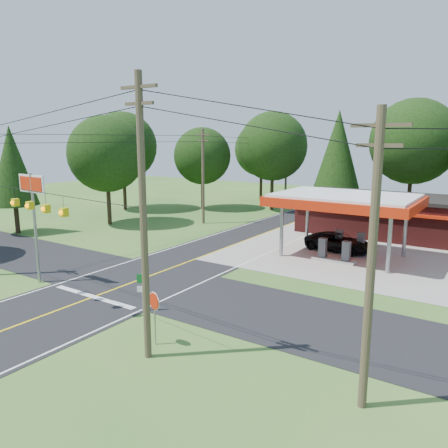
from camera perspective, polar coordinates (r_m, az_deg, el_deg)
The scene contains 16 objects.
ground at distance 28.91m, azimuth -11.15°, elevation -7.26°, with size 120.00×120.00×0.00m, color #316222.
main_highway at distance 28.91m, azimuth -11.15°, elevation -7.25°, with size 8.00×120.00×0.02m, color black.
cross_road at distance 28.90m, azimuth -11.15°, elevation -7.24°, with size 70.00×7.00×0.02m, color black.
lane_center_yellow at distance 28.90m, azimuth -11.15°, elevation -7.22°, with size 0.15×110.00×0.00m, color yellow.
gas_canopy at distance 34.32m, azimuth 15.48°, elevation 2.76°, with size 10.60×7.40×4.88m.
convenience_store at distance 43.94m, azimuth 20.69°, elevation 1.09°, with size 16.40×7.55×3.80m.
utility_pole_near_right at distance 17.49m, azimuth -10.49°, elevation 0.89°, with size 1.80×0.30×11.50m.
utility_pole_far_left at distance 46.53m, azimuth -2.76°, elevation 6.40°, with size 1.80×0.30×10.00m.
utility_pole_right_b at distance 14.76m, azimuth 18.72°, elevation -4.43°, with size 1.80×0.30×10.00m.
utility_pole_north at distance 60.38m, azimuth 8.10°, elevation 6.95°, with size 0.30×0.30×9.50m.
overhead_beacons at distance 24.63m, azimuth -23.25°, elevation 3.69°, with size 17.04×2.04×1.03m.
treeline_backdrop at distance 47.22m, azimuth 10.44°, elevation 9.08°, with size 70.27×51.59×13.30m.
suv_car at distance 36.62m, azimuth 14.70°, elevation -2.32°, with size 5.30×5.30×1.47m, color black.
big_stop_sign at distance 29.32m, azimuth -23.69°, elevation 2.66°, with size 2.58×0.21×6.95m.
octagonal_stop_sign at distance 19.63m, azimuth -9.10°, elevation -10.44°, with size 0.83×0.30×2.47m.
route_sign_post at distance 23.55m, azimuth -10.71°, elevation -7.94°, with size 0.45×0.23×2.34m.
Camera 1 is at (19.53, -19.32, 9.00)m, focal length 35.00 mm.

